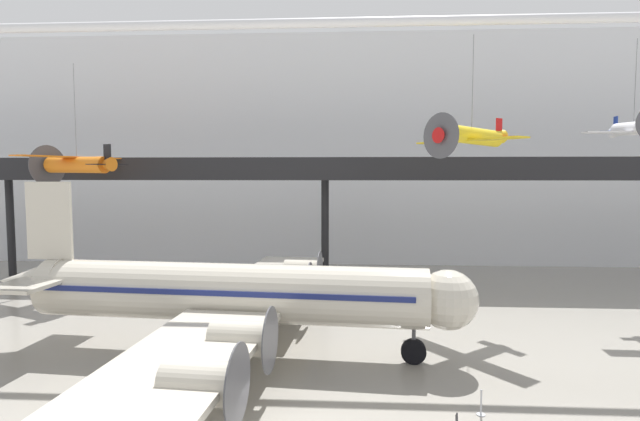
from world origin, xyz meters
TOP-DOWN VIEW (x-y plane):
  - hangar_back_wall at (0.00, 37.96)m, footprint 140.00×3.00m
  - mezzanine_walkway at (0.00, 27.63)m, footprint 110.00×3.20m
  - ceiling_truss_beam at (0.00, 14.18)m, footprint 120.00×0.60m
  - airliner_silver_main at (-4.36, 9.02)m, footprint 26.83×30.53m
  - suspended_plane_orange_highwing at (-19.90, 22.26)m, footprint 8.22×9.50m
  - suspended_plane_yellow_lowwing at (10.14, 15.99)m, footprint 6.61×7.03m
  - suspended_plane_white_twin at (21.25, 17.73)m, footprint 6.52×5.32m
  - stanchion_barrier at (7.62, 2.83)m, footprint 0.36×0.36m

SIDE VIEW (x-z plane):
  - stanchion_barrier at x=7.62m, z-range -0.21..0.87m
  - airliner_silver_main at x=-4.36m, z-range -1.32..8.06m
  - mezzanine_walkway at x=0.00m, z-range 3.92..15.18m
  - suspended_plane_orange_highwing at x=-19.90m, z-range 5.68..15.54m
  - suspended_plane_yellow_lowwing at x=10.14m, z-range 8.27..16.27m
  - hangar_back_wall at x=0.00m, z-range 0.00..24.73m
  - suspended_plane_white_twin at x=21.25m, z-range 9.36..16.32m
  - ceiling_truss_beam at x=0.00m, z-range 18.79..19.39m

